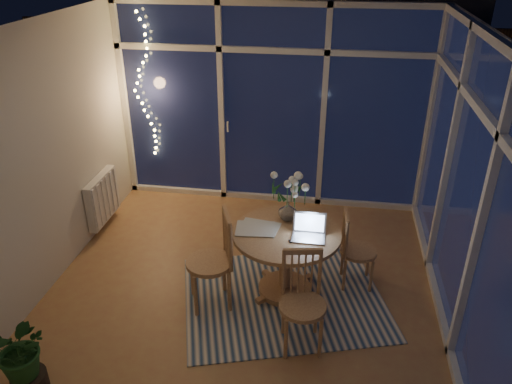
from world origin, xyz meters
The scene contains 24 objects.
floor centered at (0.00, 0.00, 0.00)m, with size 4.00×4.00×0.00m, color #9B6244.
ceiling centered at (0.00, 0.00, 2.60)m, with size 4.00×4.00×0.00m, color silver.
wall_back centered at (0.00, 2.00, 1.30)m, with size 4.00×0.04×2.60m, color beige.
wall_front centered at (0.00, -2.00, 1.30)m, with size 4.00×0.04×2.60m, color beige.
wall_left centered at (-2.00, 0.00, 1.30)m, with size 0.04×4.00×2.60m, color beige.
wall_right centered at (2.00, 0.00, 1.30)m, with size 0.04×4.00×2.60m, color beige.
window_wall_back centered at (0.00, 1.96, 1.30)m, with size 4.00×0.10×2.60m, color silver.
window_wall_right centered at (1.96, 0.00, 1.30)m, with size 0.10×4.00×2.60m, color silver.
radiator centered at (-1.94, 0.90, 0.40)m, with size 0.10×0.70×0.58m, color silver.
fairy_lights centered at (-1.65, 1.88, 1.52)m, with size 0.24×0.10×1.85m, color #EDC75E, non-canonical shape.
garden_patio centered at (0.50, 5.00, -0.06)m, with size 12.00×6.00×0.10m, color black.
garden_fence centered at (0.00, 5.50, 0.90)m, with size 11.00×0.08×1.80m, color #321E12.
garden_shrubs centered at (-0.80, 3.40, 0.45)m, with size 0.90×0.90×0.90m, color black.
rug centered at (0.41, -0.13, 0.01)m, with size 1.97×1.57×0.01m, color beige.
dining_table centered at (0.41, -0.03, 0.36)m, with size 1.06×1.06×0.72m, color #8C593F.
chair_left centered at (-0.29, -0.32, 0.51)m, with size 0.47×0.47×1.02m, color #8C593F.
chair_right centered at (1.13, 0.22, 0.43)m, with size 0.40×0.40×0.85m, color #8C593F.
chair_front centered at (0.63, -0.76, 0.47)m, with size 0.43×0.43×0.93m, color #8C593F.
laptop centered at (0.62, -0.11, 0.83)m, with size 0.31×0.27×0.23m, color #B8B8BD, non-canonical shape.
flower_vase centered at (0.39, 0.21, 0.83)m, with size 0.20×0.20×0.21m, color silver.
bowl centered at (0.71, 0.26, 0.74)m, with size 0.15×0.15×0.04m, color white.
newspapers centered at (0.14, -0.01, 0.73)m, with size 0.38×0.29×0.01m, color beige.
phone centered at (0.50, -0.18, 0.72)m, with size 0.10×0.05×0.01m, color black.
potted_plant centered at (-1.47, -1.59, 0.38)m, with size 0.54×0.47×0.76m, color #19461D.
Camera 1 is at (0.76, -4.11, 3.27)m, focal length 35.00 mm.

